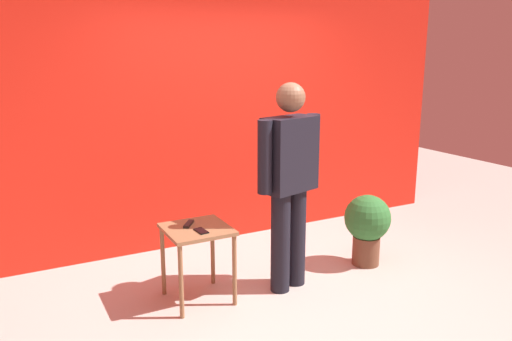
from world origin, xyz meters
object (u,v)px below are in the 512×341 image
object	(u,v)px
cell_phone	(201,231)
tv_remote	(189,224)
standing_person	(289,177)
side_table	(197,240)
potted_plant	(367,224)

from	to	relation	value
cell_phone	tv_remote	xyz separation A→B (m)	(-0.03, 0.19, 0.01)
standing_person	tv_remote	size ratio (longest dim) A/B	10.40
side_table	tv_remote	distance (m)	0.15
cell_phone	tv_remote	bearing A→B (deg)	95.80
standing_person	cell_phone	world-z (taller)	standing_person
potted_plant	standing_person	bearing A→B (deg)	-175.77
tv_remote	cell_phone	bearing A→B (deg)	-43.30
standing_person	potted_plant	bearing A→B (deg)	4.23
tv_remote	side_table	bearing A→B (deg)	-30.92
standing_person	side_table	distance (m)	0.92
side_table	cell_phone	world-z (taller)	cell_phone
cell_phone	potted_plant	world-z (taller)	potted_plant
potted_plant	cell_phone	bearing A→B (deg)	-179.07
side_table	standing_person	bearing A→B (deg)	-10.27
side_table	cell_phone	xyz separation A→B (m)	(-0.00, -0.10, 0.11)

